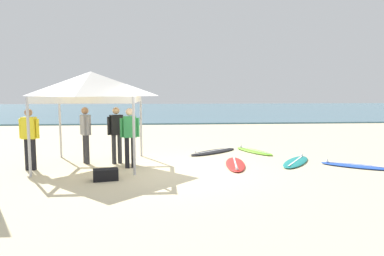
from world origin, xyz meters
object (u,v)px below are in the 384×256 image
surfboard_red (235,164)px  person_black (116,131)px  person_green (130,134)px  surfboard_black (213,152)px  surfboard_blue (356,166)px  surfboard_teal (296,162)px  gear_bag_near_tent (106,175)px  surfboard_lime (254,151)px  person_yellow (29,135)px  person_grey (86,131)px  canopy_tent (91,84)px

surfboard_red → person_black: bearing=171.3°
person_green → surfboard_black: bearing=39.8°
surfboard_blue → person_green: person_green is taller
surfboard_teal → gear_bag_near_tent: (-5.46, -1.67, 0.10)m
surfboard_lime → surfboard_teal: (0.80, -1.96, -0.00)m
surfboard_blue → person_yellow: bearing=177.9°
surfboard_blue → person_black: size_ratio=1.11×
surfboard_teal → person_green: size_ratio=1.19×
surfboard_blue → surfboard_red: (-3.44, 0.51, -0.00)m
person_green → gear_bag_near_tent: (-0.47, -1.37, -0.85)m
surfboard_blue → gear_bag_near_tent: size_ratio=3.18×
person_black → gear_bag_near_tent: bearing=-90.2°
person_green → person_grey: bearing=153.0°
surfboard_red → person_grey: size_ratio=1.24×
surfboard_lime → person_yellow: bearing=-161.4°
surfboard_teal → person_yellow: size_ratio=1.19×
canopy_tent → gear_bag_near_tent: (0.66, -1.82, -2.25)m
surfboard_black → surfboard_teal: same height
person_grey → canopy_tent: bearing=-44.1°
surfboard_red → person_black: 3.69m
surfboard_blue → gear_bag_near_tent: (-6.97, -0.96, 0.10)m
surfboard_black → surfboard_teal: 3.00m
surfboard_black → person_grey: (-4.09, -1.54, 0.95)m
surfboard_lime → surfboard_red: bearing=-117.4°
surfboard_lime → gear_bag_near_tent: (-4.65, -3.63, 0.10)m
surfboard_teal → surfboard_black: bearing=139.6°
canopy_tent → person_black: size_ratio=1.62×
person_yellow → person_green: 2.73m
person_grey → surfboard_black: bearing=20.6°
person_grey → surfboard_blue: bearing=-8.1°
person_black → person_green: bearing=-53.8°
surfboard_lime → surfboard_teal: size_ratio=0.95×
surfboard_lime → person_black: person_black is taller
canopy_tent → surfboard_red: 4.82m
person_grey → gear_bag_near_tent: bearing=-66.0°
person_green → canopy_tent: bearing=158.1°
surfboard_black → surfboard_red: bearing=-80.5°
surfboard_blue → person_yellow: 9.29m
surfboard_black → person_green: size_ratio=1.21×
canopy_tent → gear_bag_near_tent: canopy_tent is taller
person_yellow → surfboard_red: bearing=1.7°
person_black → surfboard_teal: bearing=-3.5°
canopy_tent → person_green: bearing=-21.9°
person_green → surfboard_teal: bearing=3.5°
surfboard_red → surfboard_black: bearing=99.5°
surfboard_red → surfboard_teal: (1.93, 0.21, -0.00)m
person_green → gear_bag_near_tent: bearing=-108.9°
person_black → surfboard_blue: bearing=-8.5°
surfboard_lime → person_grey: 5.87m
person_grey → person_green: 1.56m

